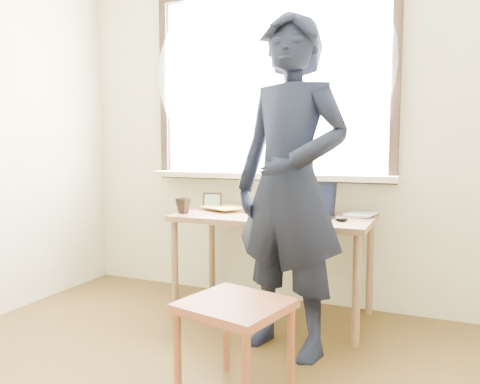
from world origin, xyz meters
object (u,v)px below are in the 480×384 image
at_px(person, 290,186).
at_px(desk, 273,225).
at_px(laptop, 307,209).
at_px(mug_white, 266,204).
at_px(mug_dark, 183,206).
at_px(work_chair, 235,316).

bearing_deg(person, desk, 134.14).
relative_size(laptop, mug_white, 2.56).
bearing_deg(desk, person, -61.15).
bearing_deg(desk, mug_dark, -163.19).
height_order(desk, person, person).
relative_size(mug_white, mug_dark, 1.19).
xyz_separation_m(mug_white, work_chair, (0.29, -1.20, -0.36)).
xyz_separation_m(laptop, work_chair, (-0.06, -1.01, -0.37)).
height_order(desk, laptop, laptop).
height_order(laptop, mug_white, laptop).
bearing_deg(desk, laptop, -7.64).
bearing_deg(laptop, mug_dark, -170.05).
relative_size(mug_dark, person, 0.06).
height_order(laptop, person, person).
bearing_deg(work_chair, mug_white, 103.46).
distance_m(desk, laptop, 0.27).
relative_size(laptop, person, 0.18).
height_order(laptop, work_chair, laptop).
bearing_deg(mug_white, laptop, -28.27).
height_order(laptop, mug_dark, laptop).
distance_m(mug_white, person, 0.74).
xyz_separation_m(mug_dark, work_chair, (0.76, -0.87, -0.36)).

